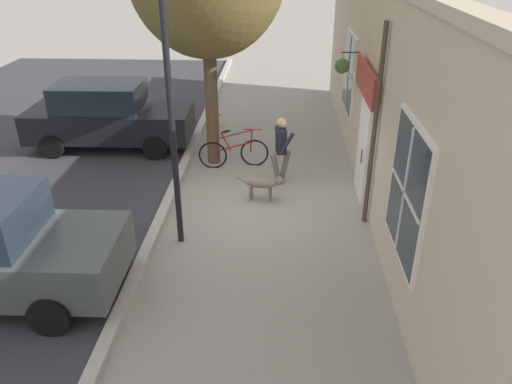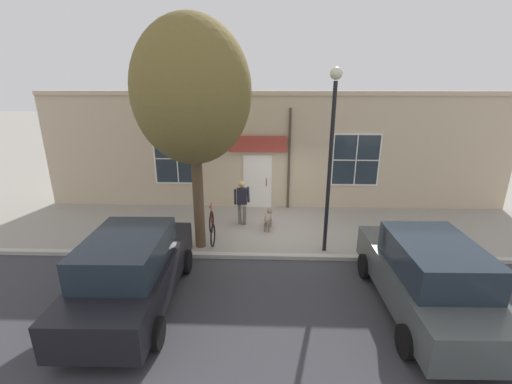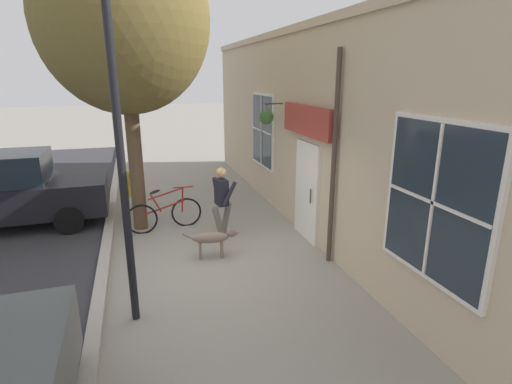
{
  "view_description": "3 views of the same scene",
  "coord_description": "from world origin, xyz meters",
  "views": [
    {
      "loc": [
        -0.36,
        9.37,
        5.12
      ],
      "look_at": [
        0.02,
        1.65,
        1.17
      ],
      "focal_mm": 35.0,
      "sensor_mm": 36.0,
      "label": 1
    },
    {
      "loc": [
        10.7,
        -0.25,
        4.84
      ],
      "look_at": [
        -1.39,
        -0.69,
        0.87
      ],
      "focal_mm": 24.0,
      "sensor_mm": 36.0,
      "label": 2
    },
    {
      "loc": [
        1.24,
        6.85,
        3.42
      ],
      "look_at": [
        -0.94,
        -0.37,
        1.22
      ],
      "focal_mm": 28.0,
      "sensor_mm": 36.0,
      "label": 3
    }
  ],
  "objects": [
    {
      "name": "street_lamp",
      "position": [
        1.45,
        1.46,
        3.34
      ],
      "size": [
        0.32,
        0.32,
        5.17
      ],
      "color": "black",
      "rests_on": "ground_plane"
    },
    {
      "name": "dog_on_leash",
      "position": [
        -0.04,
        -0.23,
        0.41
      ],
      "size": [
        1.1,
        0.33,
        0.62
      ],
      "color": "#7F6B5B",
      "rests_on": "ground_plane"
    },
    {
      "name": "storefront_facade",
      "position": [
        -2.34,
        -0.02,
        2.24
      ],
      "size": [
        0.95,
        18.0,
        4.47
      ],
      "color": "#C6B293",
      "rests_on": "ground_plane"
    },
    {
      "name": "ground_plane",
      "position": [
        0.0,
        0.0,
        0.0
      ],
      "size": [
        90.0,
        90.0,
        0.0
      ],
      "primitive_type": "plane",
      "color": "gray"
    },
    {
      "name": "pedestrian_walking",
      "position": [
        -0.41,
        -1.14,
        0.94
      ],
      "size": [
        0.55,
        0.55,
        1.59
      ],
      "color": "#6B665B",
      "rests_on": "ground_plane"
    },
    {
      "name": "fire_hydrant",
      "position": [
        1.57,
        -5.01,
        0.4
      ],
      "size": [
        0.34,
        0.2,
        0.77
      ],
      "color": "gold",
      "rests_on": "ground_plane"
    },
    {
      "name": "leaning_bicycle",
      "position": [
        0.75,
        -2.01,
        0.38
      ],
      "size": [
        1.72,
        0.26,
        1.01
      ],
      "color": "black",
      "rests_on": "ground_plane"
    },
    {
      "name": "parked_car_nearest_curb",
      "position": [
        4.23,
        -3.21,
        0.88
      ],
      "size": [
        4.33,
        2.0,
        1.75
      ],
      "color": "black",
      "rests_on": "ground_plane"
    }
  ]
}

